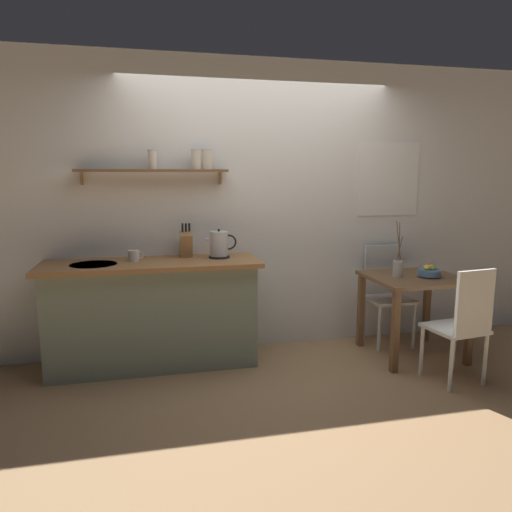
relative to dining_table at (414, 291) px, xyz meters
name	(u,v)px	position (x,y,z in m)	size (l,w,h in m)	color
ground_plane	(274,368)	(-1.33, -0.03, -0.61)	(14.00, 14.00, 0.00)	#A87F56
back_wall	(278,207)	(-1.12, 0.62, 0.74)	(6.80, 0.11, 2.70)	white
kitchen_counter	(153,313)	(-2.33, 0.29, -0.14)	(1.83, 0.63, 0.93)	gray
wall_shelf	(167,166)	(-2.16, 0.47, 1.11)	(1.29, 0.20, 0.31)	brown
dining_table	(414,291)	(0.00, 0.00, 0.00)	(0.81, 0.76, 0.75)	brown
dining_chair_near	(463,322)	(0.04, -0.65, -0.09)	(0.45, 0.44, 0.95)	white
dining_chair_far	(386,290)	(-0.06, 0.40, -0.08)	(0.43, 0.41, 0.96)	silver
fruit_bowl	(429,271)	(0.11, -0.05, 0.19)	(0.20, 0.20, 0.13)	#51759E
twig_vase	(398,268)	(-0.16, 0.02, 0.22)	(0.09, 0.09, 0.51)	#B7B2A8
electric_kettle	(219,245)	(-1.73, 0.33, 0.43)	(0.28, 0.18, 0.26)	black
knife_block	(186,244)	(-2.02, 0.44, 0.44)	(0.11, 0.18, 0.31)	tan
coffee_mug_by_sink	(134,256)	(-2.47, 0.34, 0.36)	(0.13, 0.09, 0.09)	white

